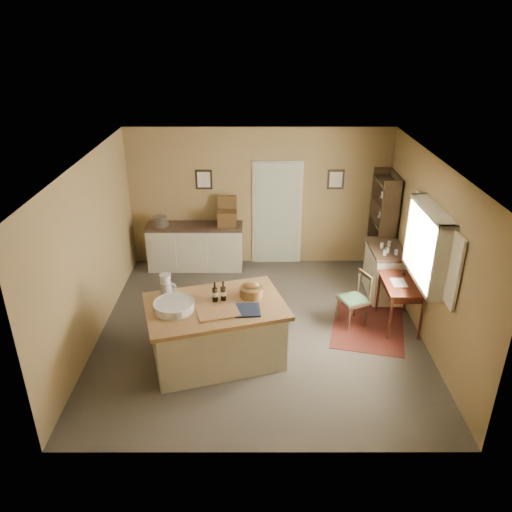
{
  "coord_description": "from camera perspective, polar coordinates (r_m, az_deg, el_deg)",
  "views": [
    {
      "loc": [
        -0.07,
        -6.67,
        4.44
      ],
      "look_at": [
        -0.06,
        0.29,
        1.15
      ],
      "focal_mm": 35.0,
      "sensor_mm": 36.0,
      "label": 1
    }
  ],
  "objects": [
    {
      "name": "desk_chair",
      "position": [
        8.08,
        11.04,
        -4.97
      ],
      "size": [
        0.52,
        0.52,
        0.86
      ],
      "primitive_type": null,
      "rotation": [
        0.0,
        0.0,
        0.39
      ],
      "color": "#2F2115",
      "rests_on": "ground"
    },
    {
      "name": "wall_back",
      "position": [
        9.68,
        0.37,
        6.67
      ],
      "size": [
        5.0,
        0.1,
        2.7
      ],
      "primitive_type": "cube",
      "color": "olive",
      "rests_on": "ground"
    },
    {
      "name": "work_island",
      "position": [
        7.14,
        -4.63,
        -8.49
      ],
      "size": [
        2.15,
        1.7,
        1.2
      ],
      "rotation": [
        0.0,
        0.0,
        0.28
      ],
      "color": "beige",
      "rests_on": "ground"
    },
    {
      "name": "wall_front",
      "position": [
        5.19,
        0.74,
        -11.27
      ],
      "size": [
        5.0,
        0.1,
        2.7
      ],
      "primitive_type": "cube",
      "color": "olive",
      "rests_on": "ground"
    },
    {
      "name": "sideboard",
      "position": [
        9.78,
        -6.91,
        1.23
      ],
      "size": [
        1.85,
        0.53,
        1.18
      ],
      "color": "beige",
      "rests_on": "ground"
    },
    {
      "name": "window",
      "position": [
        7.51,
        19.34,
        1.15
      ],
      "size": [
        0.25,
        1.99,
        1.12
      ],
      "color": "beige",
      "rests_on": "ground"
    },
    {
      "name": "door",
      "position": [
        9.76,
        2.43,
        4.97
      ],
      "size": [
        0.97,
        0.06,
        2.11
      ],
      "primitive_type": "cube",
      "color": "#ABB197",
      "rests_on": "ground"
    },
    {
      "name": "writing_desk",
      "position": [
        8.11,
        16.24,
        -3.54
      ],
      "size": [
        0.55,
        0.9,
        0.82
      ],
      "color": "#34130B",
      "rests_on": "ground"
    },
    {
      "name": "wall_right",
      "position": [
        7.79,
        19.22,
        0.41
      ],
      "size": [
        0.1,
        5.0,
        2.7
      ],
      "primitive_type": "cube",
      "color": "olive",
      "rests_on": "ground"
    },
    {
      "name": "shelving_unit",
      "position": [
        9.64,
        14.52,
        3.43
      ],
      "size": [
        0.33,
        0.88,
        1.97
      ],
      "color": "#2F2115",
      "rests_on": "ground"
    },
    {
      "name": "framed_prints",
      "position": [
        9.55,
        1.59,
        8.73
      ],
      "size": [
        2.82,
        0.02,
        0.38
      ],
      "color": "black",
      "rests_on": "ground"
    },
    {
      "name": "ceiling",
      "position": [
        6.89,
        0.54,
        10.66
      ],
      "size": [
        5.0,
        5.0,
        0.0
      ],
      "primitive_type": "plane",
      "color": "silver",
      "rests_on": "wall_back"
    },
    {
      "name": "right_cabinet",
      "position": [
        9.06,
        14.46,
        -1.65
      ],
      "size": [
        0.56,
        1.01,
        0.99
      ],
      "color": "beige",
      "rests_on": "ground"
    },
    {
      "name": "wall_left",
      "position": [
        7.74,
        -18.34,
        0.4
      ],
      "size": [
        0.1,
        5.0,
        2.7
      ],
      "primitive_type": "cube",
      "color": "olive",
      "rests_on": "ground"
    },
    {
      "name": "ground",
      "position": [
        8.01,
        0.46,
        -8.36
      ],
      "size": [
        5.0,
        5.0,
        0.0
      ],
      "primitive_type": "plane",
      "color": "#50483D",
      "rests_on": "ground"
    },
    {
      "name": "rug",
      "position": [
        8.33,
        12.69,
        -7.6
      ],
      "size": [
        1.44,
        1.81,
        0.01
      ],
      "primitive_type": "cube",
      "rotation": [
        0.0,
        0.0,
        -0.23
      ],
      "color": "#521713",
      "rests_on": "ground"
    }
  ]
}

